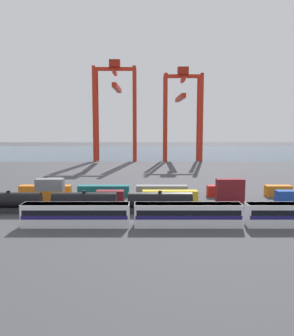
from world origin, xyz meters
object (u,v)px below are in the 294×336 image
(shipping_container_3, at_px, (169,196))
(gantry_crane_central, at_px, (181,105))
(shipping_container_6, at_px, (289,196))
(shipping_container_8, at_px, (103,191))
(gantry_crane_west, at_px, (115,100))
(passenger_train, at_px, (187,214))
(freight_tank_row, at_px, (84,202))
(shipping_container_7, at_px, (45,191))

(shipping_container_3, relative_size, gantry_crane_central, 0.29)
(shipping_container_3, relative_size, shipping_container_6, 2.00)
(shipping_container_8, distance_m, gantry_crane_west, 89.29)
(shipping_container_8, height_order, gantry_crane_central, gantry_crane_central)
(passenger_train, relative_size, gantry_crane_west, 1.23)
(freight_tank_row, relative_size, shipping_container_3, 3.46)
(passenger_train, distance_m, shipping_container_3, 18.97)
(passenger_train, xyz_separation_m, gantry_crane_west, (-21.36, 110.62, 25.65))
(shipping_container_7, distance_m, shipping_container_8, 13.84)
(gantry_crane_west, bearing_deg, shipping_container_3, -77.99)
(freight_tank_row, relative_size, gantry_crane_west, 0.93)
(freight_tank_row, xyz_separation_m, shipping_container_7, (-12.00, 15.97, -0.74))
(shipping_container_3, distance_m, shipping_container_6, 26.37)
(shipping_container_7, relative_size, shipping_container_8, 1.00)
(passenger_train, xyz_separation_m, shipping_container_3, (-1.83, 18.86, -0.84))
(passenger_train, relative_size, shipping_container_7, 4.61)
(shipping_container_8, relative_size, gantry_crane_central, 0.29)
(freight_tank_row, xyz_separation_m, shipping_container_6, (43.61, 9.37, -0.74))
(passenger_train, xyz_separation_m, shipping_container_7, (-31.07, 25.46, -0.84))
(shipping_container_7, bearing_deg, freight_tank_row, -53.06)
(gantry_crane_west, bearing_deg, shipping_container_6, -63.43)
(gantry_crane_west, bearing_deg, shipping_container_7, -96.51)
(gantry_crane_west, relative_size, gantry_crane_central, 1.08)
(shipping_container_6, bearing_deg, shipping_container_7, 173.23)
(shipping_container_7, distance_m, gantry_crane_central, 97.81)
(passenger_train, height_order, gantry_crane_central, gantry_crane_central)
(shipping_container_3, distance_m, shipping_container_7, 29.98)
(shipping_container_7, relative_size, gantry_crane_west, 0.27)
(gantry_crane_central, bearing_deg, shipping_container_3, -96.85)
(shipping_container_6, height_order, shipping_container_7, same)
(freight_tank_row, height_order, gantry_crane_west, gantry_crane_west)
(shipping_container_8, bearing_deg, shipping_container_7, 180.00)
(gantry_crane_central, bearing_deg, shipping_container_6, -80.61)
(passenger_train, height_order, shipping_container_7, passenger_train)
(shipping_container_3, relative_size, shipping_container_7, 1.00)
(freight_tank_row, bearing_deg, shipping_container_7, 126.94)
(shipping_container_7, bearing_deg, shipping_container_8, 0.00)
(gantry_crane_central, bearing_deg, shipping_container_8, -107.17)
(passenger_train, height_order, freight_tank_row, freight_tank_row)
(freight_tank_row, distance_m, shipping_container_6, 44.61)
(shipping_container_7, bearing_deg, gantry_crane_central, 64.81)
(passenger_train, xyz_separation_m, gantry_crane_central, (9.26, 111.20, 23.41))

